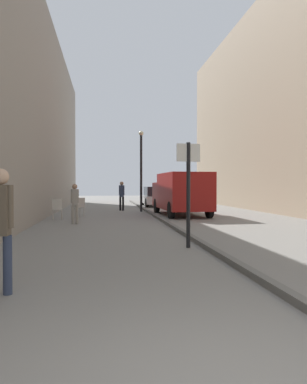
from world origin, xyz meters
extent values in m
plane|color=gray|center=(0.00, 12.00, 0.00)|extent=(80.00, 80.00, 0.00)
cube|color=gray|center=(-4.65, 12.00, 5.13)|extent=(2.11, 40.00, 10.25)
cube|color=#615F5B|center=(1.58, 12.00, 0.06)|extent=(0.16, 40.00, 0.12)
cylinder|color=#2D3851|center=(-2.24, 3.10, 0.42)|extent=(0.12, 0.12, 0.84)
cube|color=brown|center=(-2.33, 3.11, 1.19)|extent=(0.24, 0.21, 0.71)
cylinder|color=brown|center=(-2.20, 3.10, 1.25)|extent=(0.10, 0.10, 0.60)
sphere|color=tan|center=(-2.33, 3.11, 1.66)|extent=(0.23, 0.23, 0.23)
cylinder|color=black|center=(0.08, 19.63, 0.42)|extent=(0.12, 0.12, 0.84)
cylinder|color=black|center=(0.24, 19.57, 0.42)|extent=(0.12, 0.12, 0.84)
cube|color=#2D3851|center=(0.16, 19.60, 1.20)|extent=(0.28, 0.26, 0.71)
cylinder|color=#2D3851|center=(0.04, 19.64, 1.25)|extent=(0.10, 0.10, 0.61)
cylinder|color=#2D3851|center=(0.28, 19.55, 1.25)|extent=(0.10, 0.10, 0.61)
sphere|color=#9E755B|center=(0.16, 19.60, 1.67)|extent=(0.23, 0.23, 0.23)
cylinder|color=gray|center=(-1.98, 12.27, 0.38)|extent=(0.11, 0.11, 0.75)
cylinder|color=gray|center=(-2.14, 12.24, 0.38)|extent=(0.11, 0.11, 0.75)
cube|color=gray|center=(-2.06, 12.26, 1.07)|extent=(0.24, 0.22, 0.64)
cylinder|color=gray|center=(-1.95, 12.28, 1.12)|extent=(0.09, 0.09, 0.55)
cylinder|color=gray|center=(-2.17, 12.23, 1.12)|extent=(0.09, 0.09, 0.55)
sphere|color=#9E755B|center=(-2.06, 12.26, 1.50)|extent=(0.21, 0.21, 0.21)
cube|color=maroon|center=(3.07, 15.23, 1.25)|extent=(2.21, 3.81, 1.82)
cube|color=maroon|center=(2.97, 17.82, 1.02)|extent=(2.12, 1.53, 1.37)
cube|color=black|center=(2.95, 18.32, 1.32)|extent=(1.73, 0.11, 0.60)
cylinder|color=black|center=(2.04, 17.63, 0.40)|extent=(0.25, 0.81, 0.80)
cylinder|color=black|center=(3.90, 17.71, 0.40)|extent=(0.25, 0.81, 0.80)
cylinder|color=black|center=(2.19, 14.03, 0.40)|extent=(0.25, 0.81, 0.80)
cylinder|color=black|center=(4.05, 14.11, 0.40)|extent=(0.25, 0.81, 0.80)
cube|color=#B7B7BC|center=(2.90, 24.00, 0.49)|extent=(1.81, 4.20, 0.55)
cube|color=black|center=(2.90, 24.00, 1.11)|extent=(1.52, 2.52, 0.68)
cylinder|color=black|center=(2.08, 25.43, 0.32)|extent=(0.20, 0.64, 0.64)
cylinder|color=black|center=(3.72, 25.43, 0.32)|extent=(0.20, 0.64, 0.64)
cylinder|color=black|center=(2.07, 22.57, 0.32)|extent=(0.20, 0.64, 0.64)
cylinder|color=black|center=(3.71, 22.57, 0.32)|extent=(0.20, 0.64, 0.64)
cylinder|color=black|center=(1.17, 6.42, 1.30)|extent=(0.10, 0.10, 2.60)
cube|color=white|center=(1.17, 6.42, 2.35)|extent=(0.60, 0.08, 0.44)
cylinder|color=black|center=(1.26, 18.63, 2.25)|extent=(0.14, 0.14, 4.50)
sphere|color=beige|center=(1.26, 18.63, 4.62)|extent=(0.28, 0.28, 0.28)
cylinder|color=#B7B2A8|center=(-2.41, 15.71, 0.23)|extent=(0.04, 0.04, 0.45)
cylinder|color=#B7B2A8|center=(-2.10, 15.92, 0.23)|extent=(0.04, 0.04, 0.45)
cylinder|color=#B7B2A8|center=(-2.20, 15.40, 0.23)|extent=(0.04, 0.04, 0.45)
cylinder|color=#B7B2A8|center=(-1.89, 15.61, 0.23)|extent=(0.04, 0.04, 0.45)
cube|color=#B7B2A8|center=(-2.15, 15.66, 0.47)|extent=(0.61, 0.61, 0.04)
cube|color=#B7B2A8|center=(-2.04, 15.49, 0.71)|extent=(0.39, 0.28, 0.45)
cylinder|color=#B7B2A8|center=(-2.76, 14.07, 0.23)|extent=(0.04, 0.04, 0.45)
cylinder|color=#B7B2A8|center=(-3.13, 13.99, 0.23)|extent=(0.04, 0.04, 0.45)
cylinder|color=#B7B2A8|center=(-2.84, 14.44, 0.23)|extent=(0.04, 0.04, 0.45)
cylinder|color=#B7B2A8|center=(-3.21, 14.36, 0.23)|extent=(0.04, 0.04, 0.45)
cube|color=#B7B2A8|center=(-2.99, 14.21, 0.47)|extent=(0.52, 0.52, 0.04)
cube|color=#B7B2A8|center=(-3.03, 14.41, 0.71)|extent=(0.44, 0.13, 0.45)
camera|label=1|loc=(-0.88, -2.08, 1.54)|focal=33.02mm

